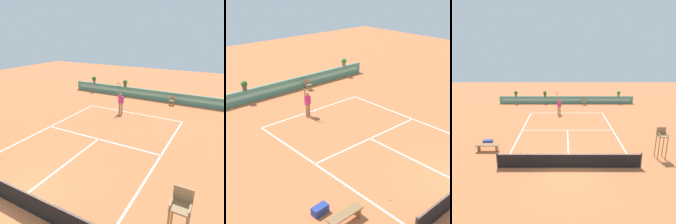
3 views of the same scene
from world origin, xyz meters
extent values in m
plane|color=#C66B3D|center=(0.00, 6.00, 0.00)|extent=(60.00, 60.00, 0.00)
cube|color=white|center=(0.00, 11.89, 0.00)|extent=(8.22, 0.10, 0.01)
cube|color=white|center=(0.00, 6.40, 0.00)|extent=(8.22, 0.10, 0.01)
cube|color=white|center=(0.00, 3.20, 0.00)|extent=(0.10, 6.40, 0.01)
cube|color=white|center=(-4.11, 5.95, 0.00)|extent=(0.10, 11.89, 0.01)
cube|color=white|center=(4.11, 5.95, 0.00)|extent=(0.10, 11.89, 0.01)
cube|color=white|center=(0.00, 11.79, 0.00)|extent=(0.10, 0.20, 0.01)
cube|color=#4C8E7A|center=(0.00, 16.39, 0.50)|extent=(18.00, 0.20, 1.00)
cube|color=#7ABCA8|center=(0.00, 16.29, 0.55)|extent=(17.10, 0.01, 0.28)
cylinder|color=#99754C|center=(2.16, 15.41, 0.23)|extent=(0.05, 0.05, 0.45)
cylinder|color=#99754C|center=(2.52, 15.41, 0.23)|extent=(0.05, 0.05, 0.45)
cylinder|color=#99754C|center=(2.16, 15.77, 0.23)|extent=(0.05, 0.05, 0.45)
cylinder|color=#99754C|center=(2.52, 15.77, 0.23)|extent=(0.05, 0.05, 0.45)
cube|color=#99754C|center=(2.34, 15.59, 0.47)|extent=(0.44, 0.44, 0.04)
cube|color=#99754C|center=(2.34, 15.79, 0.67)|extent=(0.44, 0.04, 0.36)
cube|color=olive|center=(-5.17, 2.28, 0.23)|extent=(0.08, 0.40, 0.45)
cube|color=olive|center=(-5.81, 2.28, 0.48)|extent=(1.60, 0.44, 0.06)
cube|color=navy|center=(-6.18, 3.37, 0.18)|extent=(0.72, 0.39, 0.36)
cylinder|color=#9E7051|center=(-0.77, 11.34, 0.45)|extent=(0.14, 0.14, 0.90)
cylinder|color=#9E7051|center=(-0.97, 11.33, 0.45)|extent=(0.14, 0.14, 0.90)
cube|color=#E52D84|center=(-0.87, 11.33, 1.20)|extent=(0.37, 0.24, 0.60)
sphere|color=#9E7051|center=(-0.87, 11.33, 1.63)|extent=(0.22, 0.22, 0.22)
cylinder|color=#9E7051|center=(-1.07, 11.32, 1.75)|extent=(0.09, 0.09, 0.55)
cylinder|color=black|center=(-1.07, 11.32, 2.17)|extent=(0.04, 0.04, 0.24)
torus|color=#262626|center=(-1.07, 11.32, 2.43)|extent=(0.31, 0.04, 0.31)
cylinder|color=#9E7051|center=(-0.65, 11.34, 1.15)|extent=(0.09, 0.09, 0.50)
sphere|color=#CCE033|center=(1.05, 11.22, 0.03)|extent=(0.07, 0.07, 0.07)
sphere|color=#CCE033|center=(-0.07, 6.85, 0.03)|extent=(0.07, 0.07, 0.07)
sphere|color=#CCE033|center=(-3.41, 2.00, 0.03)|extent=(0.07, 0.07, 0.07)
cylinder|color=gray|center=(7.02, 16.39, 1.14)|extent=(0.32, 0.32, 0.28)
sphere|color=#387F33|center=(7.02, 16.39, 1.48)|extent=(0.48, 0.48, 0.48)
cylinder|color=#514C47|center=(-2.87, 16.39, 1.14)|extent=(0.32, 0.32, 0.28)
sphere|color=#2D6B28|center=(-2.87, 16.39, 1.48)|extent=(0.48, 0.48, 0.48)
camera|label=1|loc=(6.78, -4.20, 6.46)|focal=35.07mm
camera|label=2|loc=(-12.44, -4.81, 9.07)|focal=51.37mm
camera|label=3|loc=(-0.31, -11.69, 7.03)|focal=34.13mm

